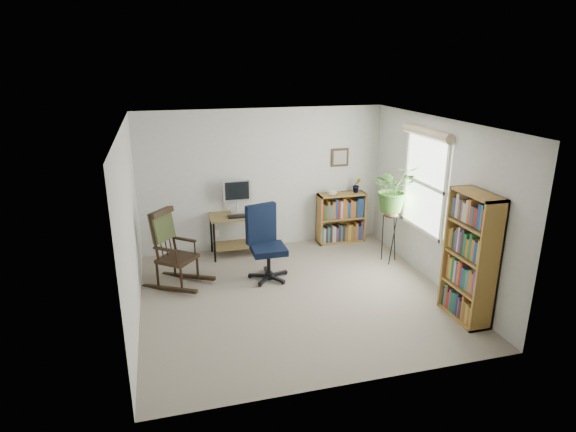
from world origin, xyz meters
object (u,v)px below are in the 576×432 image
object	(u,v)px
office_chair	(268,244)
tall_bookshelf	(470,258)
desk	(240,235)
low_bookshelf	(341,218)
rocking_chair	(177,248)

from	to	relation	value
office_chair	tall_bookshelf	world-z (taller)	tall_bookshelf
desk	low_bookshelf	xyz separation A→B (m)	(1.86, 0.12, 0.10)
rocking_chair	low_bookshelf	world-z (taller)	rocking_chair
tall_bookshelf	office_chair	bearing A→B (deg)	140.86
office_chair	low_bookshelf	xyz separation A→B (m)	(1.61, 1.19, -0.12)
desk	tall_bookshelf	xyz separation A→B (m)	(2.41, -2.83, 0.48)
rocking_chair	low_bookshelf	xyz separation A→B (m)	(2.92, 1.05, -0.13)
tall_bookshelf	desk	bearing A→B (deg)	130.48
low_bookshelf	rocking_chair	bearing A→B (deg)	-160.30
desk	rocking_chair	world-z (taller)	rocking_chair
rocking_chair	low_bookshelf	bearing A→B (deg)	-30.87
rocking_chair	tall_bookshelf	world-z (taller)	tall_bookshelf
desk	office_chair	distance (m)	1.12
desk	low_bookshelf	world-z (taller)	low_bookshelf
office_chair	rocking_chair	bearing A→B (deg)	158.17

